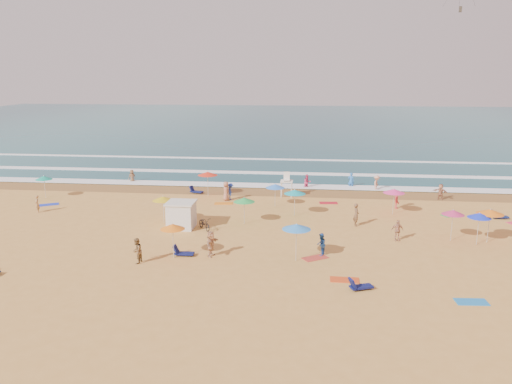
# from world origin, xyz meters

# --- Properties ---
(ground) EXTENTS (220.00, 220.00, 0.00)m
(ground) POSITION_xyz_m (0.00, 0.00, 0.00)
(ground) COLOR gold
(ground) RESTS_ON ground
(ocean) EXTENTS (220.00, 140.00, 0.18)m
(ocean) POSITION_xyz_m (0.00, 84.00, 0.00)
(ocean) COLOR #0C4756
(ocean) RESTS_ON ground
(wet_sand) EXTENTS (220.00, 220.00, 0.00)m
(wet_sand) POSITION_xyz_m (0.00, 12.50, 0.01)
(wet_sand) COLOR olive
(wet_sand) RESTS_ON ground
(surf_foam) EXTENTS (200.00, 18.70, 0.05)m
(surf_foam) POSITION_xyz_m (0.00, 21.32, 0.10)
(surf_foam) COLOR white
(surf_foam) RESTS_ON ground
(cabana) EXTENTS (2.00, 2.00, 2.00)m
(cabana) POSITION_xyz_m (-5.21, -0.53, 1.00)
(cabana) COLOR silver
(cabana) RESTS_ON ground
(cabana_roof) EXTENTS (2.20, 2.20, 0.12)m
(cabana_roof) POSITION_xyz_m (-5.21, -0.53, 2.06)
(cabana_roof) COLOR silver
(cabana_roof) RESTS_ON cabana
(bicycle) EXTENTS (1.65, 1.93, 1.00)m
(bicycle) POSITION_xyz_m (-3.31, -0.83, 0.50)
(bicycle) COLOR black
(bicycle) RESTS_ON ground
(lifeguard_stand) EXTENTS (1.20, 1.20, 2.10)m
(lifeguard_stand) POSITION_xyz_m (2.55, 10.73, 1.05)
(lifeguard_stand) COLOR white
(lifeguard_stand) RESTS_ON ground
(beach_umbrellas) EXTENTS (60.97, 25.63, 0.78)m
(beach_umbrellas) POSITION_xyz_m (3.52, 1.10, 2.13)
(beach_umbrellas) COLOR orange
(beach_umbrellas) RESTS_ON ground
(loungers) EXTENTS (48.98, 24.32, 0.34)m
(loungers) POSITION_xyz_m (4.37, -3.76, 0.17)
(loungers) COLOR #101E50
(loungers) RESTS_ON ground
(towels) EXTENTS (43.06, 22.43, 0.03)m
(towels) POSITION_xyz_m (1.53, -2.08, 0.01)
(towels) COLOR red
(towels) RESTS_ON ground
(beachgoers) EXTENTS (41.83, 24.75, 2.11)m
(beachgoers) POSITION_xyz_m (1.72, 4.92, 0.79)
(beachgoers) COLOR #A86B4D
(beachgoers) RESTS_ON ground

